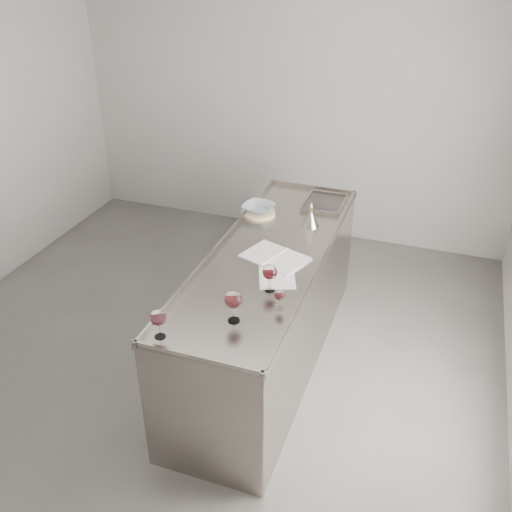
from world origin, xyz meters
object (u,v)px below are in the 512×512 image
(wine_glass_left, at_px, (158,318))
(notebook, at_px, (275,257))
(wine_glass_small, at_px, (280,296))
(ceramic_bowl, at_px, (259,208))
(wine_funnel, at_px, (311,219))
(counter, at_px, (268,308))
(wine_glass_right, at_px, (270,273))
(wine_glass_middle, at_px, (233,300))

(wine_glass_left, xyz_separation_m, notebook, (0.33, 1.03, -0.12))
(wine_glass_small, relative_size, ceramic_bowl, 0.54)
(wine_glass_small, distance_m, wine_funnel, 1.11)
(notebook, bearing_deg, counter, 161.70)
(wine_glass_right, xyz_separation_m, notebook, (-0.09, 0.39, -0.12))
(notebook, bearing_deg, wine_funnel, 98.64)
(wine_glass_small, bearing_deg, wine_glass_right, 125.13)
(counter, xyz_separation_m, wine_glass_right, (0.15, -0.43, 0.60))
(wine_glass_left, xyz_separation_m, wine_glass_small, (0.54, 0.48, -0.04))
(wine_glass_right, bearing_deg, counter, 109.05)
(wine_glass_middle, xyz_separation_m, wine_funnel, (0.11, 1.31, -0.08))
(counter, relative_size, wine_glass_middle, 11.85)
(notebook, distance_m, ceramic_bowl, 0.70)
(wine_glass_small, bearing_deg, ceramic_bowl, 114.89)
(wine_glass_right, bearing_deg, ceramic_bowl, 112.98)
(counter, xyz_separation_m, ceramic_bowl, (-0.28, 0.57, 0.52))
(wine_glass_left, bearing_deg, counter, 75.72)
(wine_glass_left, height_order, wine_glass_right, wine_glass_right)
(counter, height_order, wine_glass_middle, wine_glass_middle)
(wine_glass_left, bearing_deg, wine_glass_middle, 39.67)
(wine_glass_left, xyz_separation_m, wine_glass_middle, (0.33, 0.27, 0.02))
(counter, relative_size, wine_glass_right, 13.31)
(wine_glass_small, bearing_deg, counter, 113.99)
(wine_glass_middle, bearing_deg, wine_glass_small, 43.93)
(wine_glass_left, distance_m, ceramic_bowl, 1.65)
(ceramic_bowl, bearing_deg, wine_glass_middle, -76.45)
(wine_glass_small, height_order, wine_funnel, wine_funnel)
(wine_funnel, bearing_deg, counter, -108.23)
(wine_glass_middle, relative_size, wine_glass_small, 1.57)
(counter, bearing_deg, wine_glass_small, -66.01)
(wine_glass_middle, relative_size, ceramic_bowl, 0.84)
(wine_glass_small, relative_size, wine_funnel, 0.66)
(wine_glass_left, height_order, wine_glass_middle, wine_glass_middle)
(wine_glass_left, height_order, wine_glass_small, wine_glass_left)
(wine_glass_small, xyz_separation_m, wine_funnel, (-0.10, 1.10, -0.03))
(counter, bearing_deg, notebook, -37.81)
(wine_glass_right, bearing_deg, wine_funnel, 89.10)
(counter, height_order, wine_funnel, wine_funnel)
(notebook, height_order, wine_funnel, wine_funnel)
(wine_glass_middle, height_order, ceramic_bowl, wine_glass_middle)
(counter, height_order, wine_glass_left, wine_glass_left)
(wine_glass_left, xyz_separation_m, wine_funnel, (0.44, 1.58, -0.07))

